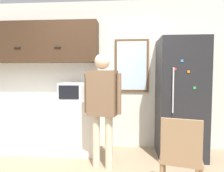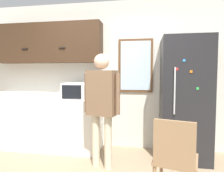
# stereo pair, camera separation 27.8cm
# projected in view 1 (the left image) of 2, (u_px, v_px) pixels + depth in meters

# --- Properties ---
(back_wall) EXTENTS (6.00, 0.06, 2.70)m
(back_wall) POSITION_uv_depth(u_px,v_px,m) (107.00, 75.00, 3.75)
(back_wall) COLOR silver
(back_wall) RESTS_ON ground_plane
(counter) EXTENTS (2.06, 0.60, 0.92)m
(counter) POSITION_uv_depth(u_px,v_px,m) (40.00, 125.00, 3.57)
(counter) COLOR silver
(counter) RESTS_ON ground_plane
(upper_cabinets) EXTENTS (2.06, 0.34, 0.72)m
(upper_cabinets) POSITION_uv_depth(u_px,v_px,m) (41.00, 43.00, 3.61)
(upper_cabinets) COLOR #3D2819
(microwave) EXTENTS (0.48, 0.37, 0.29)m
(microwave) POSITION_uv_depth(u_px,v_px,m) (74.00, 91.00, 3.44)
(microwave) COLOR white
(microwave) RESTS_ON counter
(person) EXTENTS (0.55, 0.30, 1.66)m
(person) POSITION_uv_depth(u_px,v_px,m) (102.00, 99.00, 2.86)
(person) COLOR beige
(person) RESTS_ON ground_plane
(refrigerator) EXTENTS (0.74, 0.70, 1.95)m
(refrigerator) POSITION_uv_depth(u_px,v_px,m) (180.00, 98.00, 3.30)
(refrigerator) COLOR #232326
(refrigerator) RESTS_ON ground_plane
(chair) EXTENTS (0.54, 0.54, 0.92)m
(chair) POSITION_uv_depth(u_px,v_px,m) (181.00, 154.00, 2.17)
(chair) COLOR #997551
(chair) RESTS_ON ground_plane
(window) EXTENTS (0.62, 0.05, 0.96)m
(window) POSITION_uv_depth(u_px,v_px,m) (132.00, 66.00, 3.66)
(window) COLOR brown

